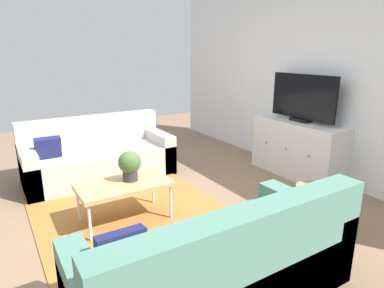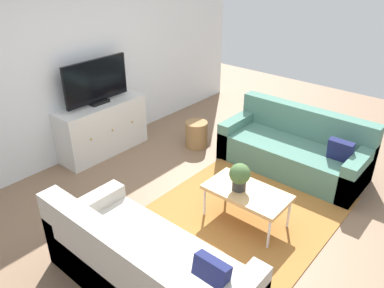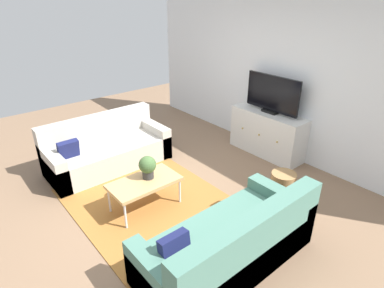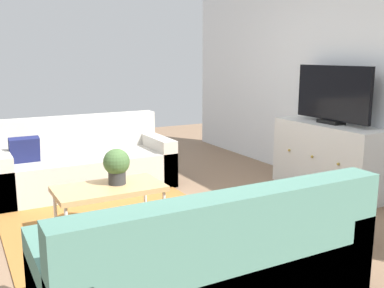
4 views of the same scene
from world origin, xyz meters
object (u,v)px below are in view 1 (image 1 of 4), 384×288
Objects in this scene: couch_right_side at (222,269)px; potted_plant at (130,164)px; coffee_table at (124,186)px; flat_screen_tv at (303,98)px; wicker_basket at (312,205)px; tv_console at (297,149)px; couch_left_side at (97,157)px.

potted_plant is (-1.49, -0.06, 0.32)m from couch_right_side.
coffee_table is 0.89× the size of flat_screen_tv.
coffee_table is at bearing -174.47° from couch_right_side.
potted_plant is at bearing 111.85° from coffee_table.
coffee_table reaches higher than wicker_basket.
wicker_basket is (1.04, 1.58, -0.18)m from coffee_table.
couch_right_side is 1.45× the size of tv_console.
couch_left_side is 1.43m from potted_plant.
couch_left_side is 2.91m from flat_screen_tv.
tv_console is at bearing 137.51° from wicker_basket.
flat_screen_tv reaches higher than couch_left_side.
couch_right_side is at bearing 2.12° from potted_plant.
flat_screen_tv is at bearing 88.81° from potted_plant.
flat_screen_tv is at bearing 136.91° from wicker_basket.
potted_plant is 2.44m from tv_console.
couch_right_side is at bearing -59.03° from flat_screen_tv.
couch_right_side is 2.13× the size of coffee_table.
potted_plant is at bearing -125.76° from wicker_basket.
couch_left_side and couch_right_side have the same top height.
wicker_basket is at bearing 56.60° from coffee_table.
tv_console is (1.44, 2.37, 0.12)m from couch_left_side.
potted_plant is 0.78× the size of wicker_basket.
coffee_table is 0.68× the size of tv_console.
couch_left_side is 4.85× the size of wicker_basket.
coffee_table is at bearing -68.15° from potted_plant.
flat_screen_tv reaches higher than tv_console.
couch_left_side reaches higher than potted_plant.
couch_right_side is 2.91m from flat_screen_tv.
couch_right_side reaches higher than potted_plant.
flat_screen_tv is at bearing 120.97° from couch_right_side.
flat_screen_tv is (0.00, 0.02, 0.70)m from tv_console.
tv_console reaches higher than coffee_table.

